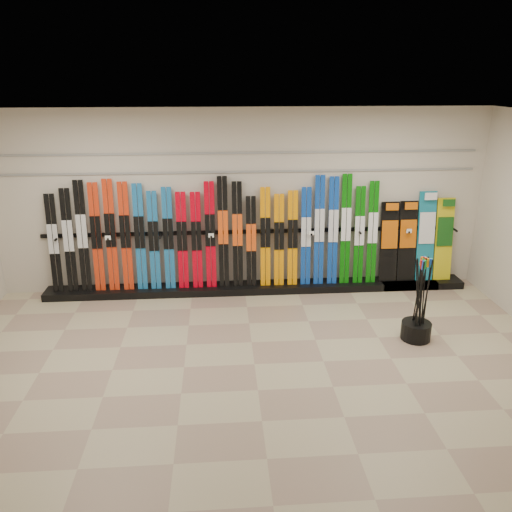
{
  "coord_description": "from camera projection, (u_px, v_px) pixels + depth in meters",
  "views": [
    {
      "loc": [
        -0.39,
        -5.47,
        3.46
      ],
      "look_at": [
        0.09,
        1.0,
        1.1
      ],
      "focal_mm": 35.0,
      "sensor_mm": 36.0,
      "label": 1
    }
  ],
  "objects": [
    {
      "name": "floor",
      "position": [
        254.0,
        364.0,
        6.33
      ],
      "size": [
        8.0,
        8.0,
        0.0
      ],
      "primitive_type": "plane",
      "color": "gray",
      "rests_on": "ground"
    },
    {
      "name": "back_wall",
      "position": [
        243.0,
        202.0,
        8.16
      ],
      "size": [
        8.0,
        0.0,
        8.0
      ],
      "primitive_type": "plane",
      "rotation": [
        1.57,
        0.0,
        0.0
      ],
      "color": "beige",
      "rests_on": "floor"
    },
    {
      "name": "ceiling",
      "position": [
        254.0,
        121.0,
        5.31
      ],
      "size": [
        8.0,
        8.0,
        0.0
      ],
      "primitive_type": "plane",
      "rotation": [
        3.14,
        0.0,
        0.0
      ],
      "color": "silver",
      "rests_on": "back_wall"
    },
    {
      "name": "ski_rack_base",
      "position": [
        258.0,
        288.0,
        8.47
      ],
      "size": [
        8.0,
        0.4,
        0.12
      ],
      "primitive_type": "cube",
      "color": "black",
      "rests_on": "floor"
    },
    {
      "name": "skis",
      "position": [
        217.0,
        237.0,
        8.15
      ],
      "size": [
        5.38,
        0.22,
        1.84
      ],
      "color": "black",
      "rests_on": "ski_rack_base"
    },
    {
      "name": "snowboards",
      "position": [
        417.0,
        240.0,
        8.46
      ],
      "size": [
        1.26,
        0.24,
        1.52
      ],
      "color": "black",
      "rests_on": "ski_rack_base"
    },
    {
      "name": "pole_bin",
      "position": [
        416.0,
        331.0,
        6.91
      ],
      "size": [
        0.41,
        0.41,
        0.25
      ],
      "primitive_type": "cylinder",
      "color": "black",
      "rests_on": "floor"
    },
    {
      "name": "ski_poles",
      "position": [
        421.0,
        299.0,
        6.73
      ],
      "size": [
        0.23,
        0.23,
        1.18
      ],
      "color": "black",
      "rests_on": "pole_bin"
    },
    {
      "name": "slatwall_rail_0",
      "position": [
        243.0,
        172.0,
        7.97
      ],
      "size": [
        7.6,
        0.02,
        0.03
      ],
      "primitive_type": "cube",
      "color": "gray",
      "rests_on": "back_wall"
    },
    {
      "name": "slatwall_rail_1",
      "position": [
        243.0,
        153.0,
        7.87
      ],
      "size": [
        7.6,
        0.02,
        0.03
      ],
      "primitive_type": "cube",
      "color": "gray",
      "rests_on": "back_wall"
    }
  ]
}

